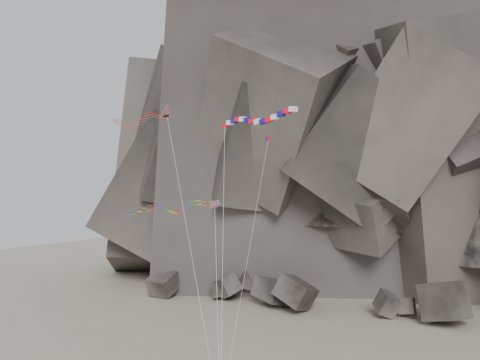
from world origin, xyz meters
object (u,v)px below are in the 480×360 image
at_px(delta_kite, 135,120).
at_px(pennant_kite, 260,187).
at_px(banner_kite, 256,120).
at_px(parafoil_kite, 165,208).

xyz_separation_m(delta_kite, pennant_kite, (18.86, -4.50, -8.61)).
relative_size(delta_kite, banner_kite, 1.09).
relative_size(parafoil_kite, pennant_kite, 0.76).
height_order(delta_kite, banner_kite, delta_kite).
bearing_deg(parafoil_kite, banner_kite, 19.99).
bearing_deg(delta_kite, banner_kite, 7.45).
height_order(delta_kite, pennant_kite, delta_kite).
xyz_separation_m(parafoil_kite, pennant_kite, (12.10, -1.27, 2.30)).
bearing_deg(delta_kite, parafoil_kite, -8.54).
height_order(banner_kite, pennant_kite, banner_kite).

